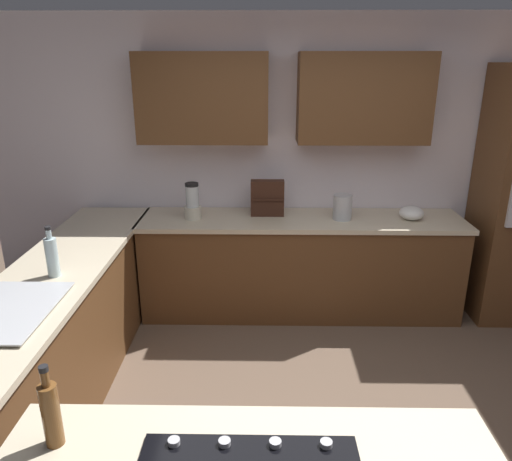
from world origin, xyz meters
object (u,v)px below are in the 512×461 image
(blender, at_px, (193,203))
(spice_rack, at_px, (267,198))
(sink_unit, at_px, (8,309))
(dish_soap_bottle, at_px, (52,256))
(mixing_bowl, at_px, (412,213))
(oil_bottle, at_px, (51,413))
(kettle, at_px, (343,207))

(blender, bearing_deg, spice_rack, -171.31)
(sink_unit, distance_m, dish_soap_bottle, 0.50)
(mixing_bowl, distance_m, spice_rack, 1.26)
(sink_unit, height_order, dish_soap_bottle, dish_soap_bottle)
(sink_unit, distance_m, spice_rack, 2.30)
(spice_rack, bearing_deg, blender, 8.69)
(oil_bottle, bearing_deg, sink_unit, -55.57)
(dish_soap_bottle, bearing_deg, blender, -120.60)
(blender, xyz_separation_m, spice_rack, (-0.65, -0.10, 0.02))
(sink_unit, bearing_deg, blender, -114.64)
(kettle, height_order, dish_soap_bottle, dish_soap_bottle)
(blender, xyz_separation_m, oil_bottle, (0.13, 2.65, -0.00))
(spice_rack, bearing_deg, mixing_bowl, 175.46)
(spice_rack, distance_m, oil_bottle, 2.86)
(dish_soap_bottle, bearing_deg, spice_rack, -136.14)
(mixing_bowl, height_order, dish_soap_bottle, dish_soap_bottle)
(sink_unit, relative_size, kettle, 3.24)
(mixing_bowl, bearing_deg, dish_soap_bottle, 24.92)
(blender, relative_size, kettle, 1.47)
(mixing_bowl, xyz_separation_m, kettle, (0.60, 0.00, 0.05))
(mixing_bowl, relative_size, spice_rack, 0.66)
(sink_unit, xyz_separation_m, blender, (-0.78, -1.70, 0.12))
(dish_soap_bottle, distance_m, oil_bottle, 1.55)
(spice_rack, height_order, dish_soap_bottle, dish_soap_bottle)
(kettle, distance_m, oil_bottle, 3.01)
(kettle, xyz_separation_m, oil_bottle, (1.43, 2.65, 0.03))
(spice_rack, xyz_separation_m, dish_soap_bottle, (1.37, 1.32, -0.02))
(mixing_bowl, relative_size, oil_bottle, 0.64)
(oil_bottle, bearing_deg, kettle, -118.31)
(kettle, bearing_deg, oil_bottle, 61.69)
(sink_unit, xyz_separation_m, mixing_bowl, (-2.68, -1.70, 0.04))
(blender, relative_size, oil_bottle, 0.97)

